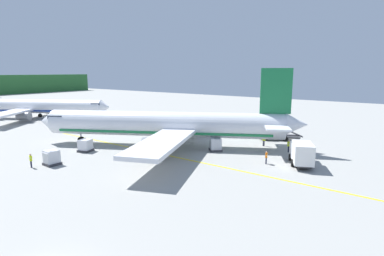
% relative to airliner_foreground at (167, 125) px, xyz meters
% --- Properties ---
extents(airliner_foreground, '(32.37, 38.25, 11.90)m').
position_rel_airliner_foreground_xyz_m(airliner_foreground, '(0.00, 0.00, 0.00)').
color(airliner_foreground, silver).
rests_on(airliner_foreground, ground).
extents(airliner_mid_apron, '(27.91, 32.90, 10.42)m').
position_rel_airliner_foreground_xyz_m(airliner_mid_apron, '(2.31, 44.00, -0.42)').
color(airliner_mid_apron, white).
rests_on(airliner_mid_apron, ground).
extents(service_truck_fuel, '(6.07, 4.40, 2.95)m').
position_rel_airliner_foreground_xyz_m(service_truck_fuel, '(2.48, -19.60, -1.78)').
color(service_truck_fuel, silver).
rests_on(service_truck_fuel, ground).
extents(service_truck_baggage, '(4.60, 7.16, 2.75)m').
position_rel_airliner_foreground_xyz_m(service_truck_baggage, '(14.22, -11.16, -2.23)').
color(service_truck_baggage, '#338C3F').
rests_on(service_truck_baggage, ground).
extents(cargo_container_near, '(2.43, 2.43, 2.00)m').
position_rel_airliner_foreground_xyz_m(cargo_container_near, '(2.00, -7.43, -2.44)').
color(cargo_container_near, '#333338').
rests_on(cargo_container_near, ground).
extents(cargo_container_mid, '(2.27, 2.27, 1.88)m').
position_rel_airliner_foreground_xyz_m(cargo_container_mid, '(-9.38, 7.65, -2.51)').
color(cargo_container_mid, '#333338').
rests_on(cargo_container_mid, ground).
extents(cargo_container_far, '(1.79, 1.79, 1.98)m').
position_rel_airliner_foreground_xyz_m(cargo_container_far, '(-15.76, 5.33, -2.46)').
color(cargo_container_far, '#333338').
rests_on(cargo_container_far, ground).
extents(crew_marshaller, '(0.31, 0.62, 1.73)m').
position_rel_airliner_foreground_xyz_m(crew_marshaller, '(-17.83, 6.27, -2.37)').
color(crew_marshaller, '#191E33').
rests_on(crew_marshaller, ground).
extents(crew_loader_left, '(0.31, 0.62, 1.77)m').
position_rel_airliner_foreground_xyz_m(crew_loader_left, '(8.99, -11.91, -2.34)').
color(crew_loader_left, '#191E33').
rests_on(crew_loader_left, ground).
extents(crew_loader_right, '(0.62, 0.33, 1.64)m').
position_rel_airliner_foreground_xyz_m(crew_loader_right, '(0.41, -15.93, -2.42)').
color(crew_loader_right, '#191E33').
rests_on(crew_loader_right, ground).
extents(crew_supervisor, '(0.55, 0.43, 1.79)m').
position_rel_airliner_foreground_xyz_m(crew_supervisor, '(7.68, -16.30, -2.33)').
color(crew_supervisor, '#191E33').
rests_on(crew_supervisor, ground).
extents(apron_guide_line, '(0.30, 60.00, 0.01)m').
position_rel_airliner_foreground_xyz_m(apron_guide_line, '(-3.99, -4.50, -3.39)').
color(apron_guide_line, yellow).
rests_on(apron_guide_line, ground).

